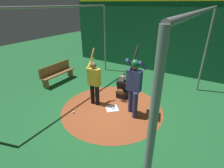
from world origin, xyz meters
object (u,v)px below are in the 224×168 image
batter (134,82)px  baseball_1 (74,112)px  home_plate (112,108)px  baseball_0 (113,108)px  catcher (123,89)px  bench (57,73)px  visitor (94,81)px

batter → baseball_1: bearing=-59.7°
home_plate → batter: bearing=97.2°
batter → baseball_0: size_ratio=29.65×
catcher → bench: bearing=-85.6°
bench → baseball_1: (1.52, 2.35, -0.40)m
home_plate → catcher: (-0.88, -0.07, 0.35)m
baseball_0 → batter: bearing=97.3°
batter → visitor: bearing=-85.5°
home_plate → bench: 3.39m
baseball_0 → baseball_1: 1.33m
home_plate → visitor: 1.14m
home_plate → baseball_1: baseball_1 is taller
batter → catcher: batter is taller
visitor → bench: (-0.65, -2.60, -0.46)m
home_plate → batter: 1.35m
batter → bench: bearing=-97.7°
bench → catcher: bearing=94.4°
catcher → bench: size_ratio=0.55×
batter → catcher: size_ratio=2.34×
bench → batter: bearing=82.3°
visitor → home_plate: bearing=87.4°
visitor → bench: visitor is taller
home_plate → catcher: 0.95m
batter → home_plate: bearing=-82.8°
bench → baseball_1: 2.83m
visitor → baseball_1: visitor is taller
baseball_1 → baseball_0: bearing=132.1°
home_plate → bench: size_ratio=0.25×
catcher → baseball_0: bearing=6.5°
home_plate → baseball_0: bearing=94.7°
batter → catcher: (-0.79, -0.80, -0.78)m
home_plate → visitor: (0.02, -0.70, 0.90)m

